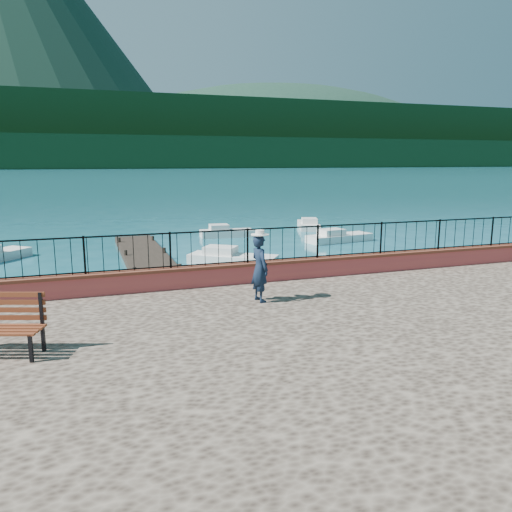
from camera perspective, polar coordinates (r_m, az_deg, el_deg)
ground at (r=11.62m, az=6.41°, el=-12.81°), size 2000.00×2000.00×0.00m
parapet at (r=14.41m, az=0.18°, el=-1.80°), size 28.00×0.46×0.58m
railing at (r=14.27m, az=0.18°, el=1.20°), size 27.00×0.05×0.95m
dock at (r=22.19m, az=-11.91°, el=-1.06°), size 2.00×16.00×0.30m
far_forest at (r=309.63m, az=-18.74°, el=11.15°), size 900.00×60.00×18.00m
foothills at (r=370.00m, az=-19.00°, el=13.02°), size 900.00×120.00×44.00m
companion_hill at (r=612.29m, az=2.33°, el=10.46°), size 448.00×384.00×180.00m
person at (r=12.29m, az=0.43°, el=-1.43°), size 0.49×0.66×1.67m
hat at (r=12.13m, az=0.44°, el=2.70°), size 0.44×0.44×0.12m
boat_0 at (r=17.66m, az=-20.60°, el=-3.77°), size 3.60×2.00×0.80m
boat_1 at (r=22.72m, az=-2.66°, el=0.09°), size 4.02×3.42×0.80m
boat_2 at (r=29.33m, az=9.53°, el=2.40°), size 4.12×1.92×0.80m
boat_4 at (r=30.87m, az=-3.35°, el=2.96°), size 3.34×1.58×0.80m
boat_5 at (r=34.76m, az=6.03°, el=3.81°), size 2.38×3.69×0.80m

